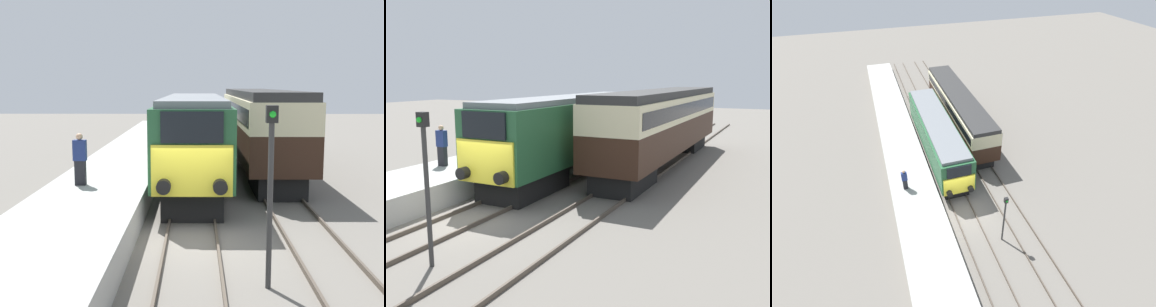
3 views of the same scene
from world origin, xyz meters
The scene contains 8 objects.
ground_plane centered at (0.00, 0.00, 0.00)m, with size 120.00×120.00×0.00m, color slate.
platform_left centered at (-3.30, 8.00, 0.48)m, with size 3.50×50.00×0.96m.
rails_near_track centered at (0.00, 5.00, 0.07)m, with size 1.51×60.00×0.14m.
rails_far_track centered at (3.40, 5.00, 0.07)m, with size 1.50×60.00×0.14m.
locomotive centered at (0.00, 8.16, 2.17)m, with size 2.70×14.14×3.88m.
passenger_carriage centered at (3.40, 12.38, 2.47)m, with size 2.75×16.31×4.11m.
person_on_platform centered at (-3.85, 3.18, 1.85)m, with size 0.44×0.26×1.79m.
signal_post centered at (1.70, -3.07, 2.35)m, with size 0.24×0.28×3.96m.
Camera 2 is at (9.66, -10.61, 4.78)m, focal length 40.00 mm.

